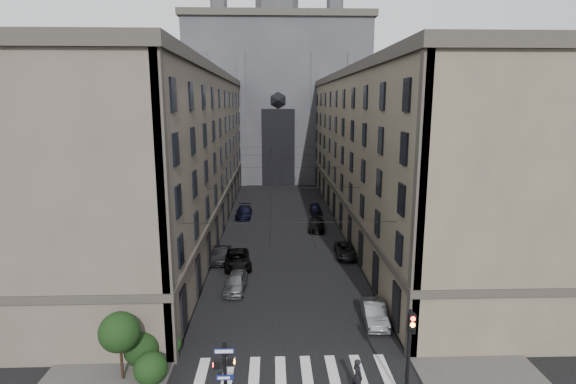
{
  "coord_description": "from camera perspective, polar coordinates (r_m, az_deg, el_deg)",
  "views": [
    {
      "loc": [
        -1.15,
        -18.16,
        15.17
      ],
      "look_at": [
        -0.07,
        12.11,
        9.1
      ],
      "focal_mm": 28.0,
      "sensor_mm": 36.0,
      "label": 1
    }
  ],
  "objects": [
    {
      "name": "car_left_near",
      "position": [
        37.63,
        -6.67,
        -11.33
      ],
      "size": [
        2.02,
        4.35,
        1.44
      ],
      "primitive_type": "imported",
      "rotation": [
        0.0,
        0.0,
        -0.08
      ],
      "color": "slate",
      "rests_on": "ground"
    },
    {
      "name": "traffic_light_right",
      "position": [
        24.29,
        15.16,
        -18.39
      ],
      "size": [
        0.34,
        0.5,
        5.2
      ],
      "color": "black",
      "rests_on": "ground"
    },
    {
      "name": "car_left_midnear",
      "position": [
        44.26,
        -8.57,
        -7.89
      ],
      "size": [
        1.76,
        4.32,
        1.39
      ],
      "primitive_type": "imported",
      "rotation": [
        0.0,
        0.0,
        -0.07
      ],
      "color": "black",
      "rests_on": "ground"
    },
    {
      "name": "building_right",
      "position": [
        56.39,
        13.01,
        5.11
      ],
      "size": [
        13.6,
        60.6,
        18.85
      ],
      "color": "brown",
      "rests_on": "ground"
    },
    {
      "name": "zebra_crossing",
      "position": [
        27.71,
        0.72,
        -21.86
      ],
      "size": [
        11.0,
        3.2,
        0.01
      ],
      "primitive_type": "cube",
      "color": "beige",
      "rests_on": "ground"
    },
    {
      "name": "car_right_far",
      "position": [
        62.65,
        3.54,
        -2.1
      ],
      "size": [
        1.58,
        3.83,
        1.3
      ],
      "primitive_type": "imported",
      "rotation": [
        0.0,
        0.0,
        0.01
      ],
      "color": "black",
      "rests_on": "ground"
    },
    {
      "name": "car_right_midfar",
      "position": [
        54.5,
        3.67,
        -4.11
      ],
      "size": [
        2.4,
        4.91,
        1.37
      ],
      "primitive_type": "imported",
      "rotation": [
        0.0,
        0.0,
        -0.1
      ],
      "color": "black",
      "rests_on": "ground"
    },
    {
      "name": "gothic_tower",
      "position": [
        93.16,
        -1.37,
        12.94
      ],
      "size": [
        35.0,
        23.0,
        58.0
      ],
      "color": "#2D2D33",
      "rests_on": "ground"
    },
    {
      "name": "car_left_midfar",
      "position": [
        42.69,
        -6.48,
        -8.5
      ],
      "size": [
        3.13,
        5.6,
        1.48
      ],
      "primitive_type": "imported",
      "rotation": [
        0.0,
        0.0,
        0.13
      ],
      "color": "black",
      "rests_on": "ground"
    },
    {
      "name": "building_left",
      "position": [
        55.84,
        -14.81,
        4.96
      ],
      "size": [
        13.6,
        60.6,
        18.85
      ],
      "color": "#4F473C",
      "rests_on": "ground"
    },
    {
      "name": "car_right_near",
      "position": [
        33.04,
        10.9,
        -14.87
      ],
      "size": [
        1.73,
        4.34,
        1.41
      ],
      "primitive_type": "imported",
      "rotation": [
        0.0,
        0.0,
        -0.06
      ],
      "color": "gray",
      "rests_on": "ground"
    },
    {
      "name": "car_right_midnear",
      "position": [
        45.58,
        7.4,
        -7.35
      ],
      "size": [
        2.4,
        4.76,
        1.29
      ],
      "primitive_type": "imported",
      "rotation": [
        0.0,
        0.0,
        -0.05
      ],
      "color": "black",
      "rests_on": "ground"
    },
    {
      "name": "sidewalk_left",
      "position": [
        57.0,
        -11.45,
        -4.26
      ],
      "size": [
        7.0,
        80.0,
        0.15
      ],
      "primitive_type": "cube",
      "color": "#383533",
      "rests_on": "ground"
    },
    {
      "name": "shrub_cluster",
      "position": [
        27.8,
        -18.52,
        -18.06
      ],
      "size": [
        3.9,
        4.4,
        3.9
      ],
      "color": "black",
      "rests_on": "sidewalk_left"
    },
    {
      "name": "pedestrian_signal_left",
      "position": [
        23.61,
        -8.04,
        -21.77
      ],
      "size": [
        1.02,
        0.38,
        4.0
      ],
      "color": "black",
      "rests_on": "ground"
    },
    {
      "name": "sidewalk_right",
      "position": [
        57.42,
        9.76,
        -4.08
      ],
      "size": [
        7.0,
        80.0,
        0.15
      ],
      "primitive_type": "cube",
      "color": "#383533",
      "rests_on": "ground"
    },
    {
      "name": "pedestrian",
      "position": [
        25.86,
        8.81,
        -22.1
      ],
      "size": [
        0.72,
        0.84,
        1.96
      ],
      "primitive_type": "imported",
      "rotation": [
        0.0,
        0.0,
        2.0
      ],
      "color": "black",
      "rests_on": "ground"
    },
    {
      "name": "tram_wires",
      "position": [
        54.38,
        -0.81,
        2.95
      ],
      "size": [
        14.0,
        60.0,
        0.43
      ],
      "color": "black",
      "rests_on": "ground"
    },
    {
      "name": "car_left_far",
      "position": [
        60.49,
        -5.62,
        -2.54
      ],
      "size": [
        2.15,
        5.1,
        1.47
      ],
      "primitive_type": "imported",
      "rotation": [
        0.0,
        0.0,
        -0.02
      ],
      "color": "black",
      "rests_on": "ground"
    }
  ]
}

